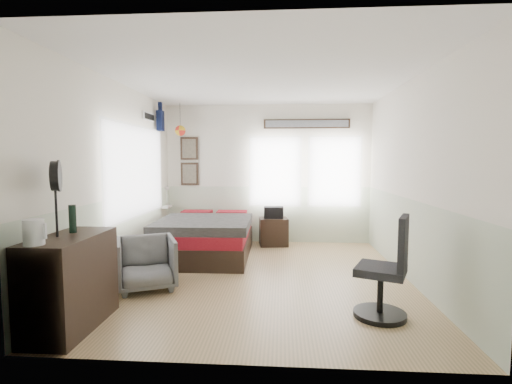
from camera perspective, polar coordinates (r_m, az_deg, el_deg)
ground_plane at (r=5.30m, az=0.80°, el=-12.93°), size 4.00×4.50×0.01m
room_shell at (r=5.24m, az=0.08°, el=4.84°), size 4.02×4.52×2.71m
wall_decor at (r=7.15m, az=-7.27°, el=8.72°), size 3.55×1.32×1.44m
bed at (r=6.39m, az=-7.59°, el=-6.87°), size 1.52×2.07×0.65m
dresser at (r=4.07m, az=-26.63°, el=-12.27°), size 0.48×1.00×0.90m
armchair at (r=4.95m, az=-16.51°, el=-10.42°), size 0.93×0.94×0.65m
nightstand at (r=7.11m, az=2.71°, el=-6.10°), size 0.58×0.49×0.52m
task_chair at (r=4.09m, az=19.49°, el=-12.17°), size 0.62×0.62×1.07m
kettle at (r=3.66m, az=-31.00°, el=-5.32°), size 0.19×0.17×0.22m
bottle at (r=4.09m, az=-26.38°, el=-3.71°), size 0.07×0.07×0.28m
stand_fan at (r=3.89m, az=-28.44°, el=1.99°), size 0.19×0.28×0.72m
black_bag at (r=7.05m, az=2.73°, el=-3.15°), size 0.37×0.25×0.21m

